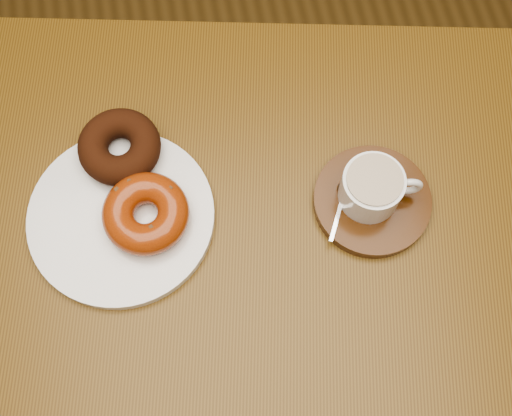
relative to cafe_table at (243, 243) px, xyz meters
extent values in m
plane|color=brown|center=(-0.13, -0.13, -0.67)|extent=(6.00, 6.00, 0.00)
cube|color=brown|center=(0.00, 0.00, 0.11)|extent=(0.96, 0.80, 0.03)
cylinder|color=#482F14|center=(-0.32, 0.35, -0.29)|extent=(0.05, 0.05, 0.76)
cylinder|color=#482F14|center=(0.43, 0.19, -0.29)|extent=(0.05, 0.05, 0.76)
cylinder|color=white|center=(-0.16, 0.02, 0.13)|extent=(0.27, 0.27, 0.02)
torus|color=#32160A|center=(-0.15, 0.12, 0.16)|extent=(0.13, 0.13, 0.04)
torus|color=#90370F|center=(-0.13, 0.01, 0.16)|extent=(0.13, 0.13, 0.04)
cube|color=#452C17|center=(-0.09, 0.01, 0.18)|extent=(0.01, 0.01, 0.00)
cube|color=#452C17|center=(-0.10, 0.03, 0.18)|extent=(0.01, 0.01, 0.00)
cube|color=#452C17|center=(-0.11, 0.05, 0.18)|extent=(0.01, 0.01, 0.00)
cube|color=#452C17|center=(-0.14, 0.05, 0.18)|extent=(0.01, 0.01, 0.00)
cube|color=#452C17|center=(-0.16, 0.03, 0.18)|extent=(0.01, 0.01, 0.00)
cube|color=#452C17|center=(-0.16, 0.01, 0.18)|extent=(0.01, 0.01, 0.00)
cube|color=#452C17|center=(-0.16, -0.01, 0.18)|extent=(0.01, 0.01, 0.00)
cube|color=#452C17|center=(-0.14, -0.02, 0.18)|extent=(0.01, 0.01, 0.00)
cube|color=#452C17|center=(-0.11, -0.02, 0.18)|extent=(0.01, 0.01, 0.00)
cube|color=#452C17|center=(-0.10, -0.01, 0.18)|extent=(0.01, 0.01, 0.00)
cylinder|color=#3B1D08|center=(0.18, -0.01, 0.14)|extent=(0.16, 0.16, 0.02)
cylinder|color=white|center=(0.17, -0.01, 0.17)|extent=(0.08, 0.08, 0.06)
cylinder|color=brown|center=(0.17, -0.01, 0.20)|extent=(0.07, 0.07, 0.00)
torus|color=white|center=(0.22, -0.02, 0.17)|extent=(0.04, 0.01, 0.04)
ellipsoid|color=silver|center=(0.14, 0.00, 0.15)|extent=(0.02, 0.03, 0.01)
cube|color=silver|center=(0.13, -0.03, 0.15)|extent=(0.04, 0.07, 0.00)
camera|label=1|loc=(-0.03, -0.30, 0.96)|focal=45.00mm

